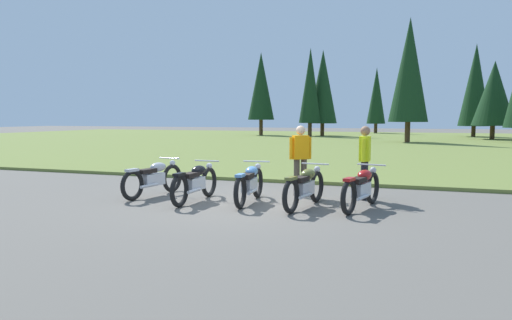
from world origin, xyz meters
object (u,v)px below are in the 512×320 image
(motorcycle_sky_blue, at_px, (250,183))
(motorcycle_olive, at_px, (305,187))
(motorcycle_silver, at_px, (154,178))
(rider_with_back_turned, at_px, (365,158))
(rider_checking_bike, at_px, (300,156))
(motorcycle_red, at_px, (362,188))
(motorcycle_black, at_px, (195,182))

(motorcycle_sky_blue, height_order, motorcycle_olive, same)
(motorcycle_silver, height_order, rider_with_back_turned, rider_with_back_turned)
(motorcycle_silver, distance_m, rider_checking_bike, 3.51)
(rider_with_back_turned, bearing_deg, motorcycle_sky_blue, -151.28)
(rider_with_back_turned, relative_size, rider_checking_bike, 1.00)
(motorcycle_red, xyz_separation_m, rider_with_back_turned, (-0.08, 1.17, 0.51))
(motorcycle_sky_blue, distance_m, motorcycle_red, 2.39)
(motorcycle_sky_blue, height_order, motorcycle_red, same)
(rider_checking_bike, bearing_deg, motorcycle_olive, -72.09)
(motorcycle_silver, xyz_separation_m, motorcycle_black, (1.26, -0.33, 0.00))
(motorcycle_silver, distance_m, motorcycle_olive, 3.72)
(motorcycle_silver, xyz_separation_m, rider_with_back_turned, (4.76, 1.19, 0.51))
(motorcycle_olive, relative_size, rider_checking_bike, 1.25)
(rider_with_back_turned, bearing_deg, motorcycle_silver, -165.94)
(motorcycle_sky_blue, bearing_deg, rider_with_back_turned, 28.72)
(motorcycle_sky_blue, bearing_deg, motorcycle_red, 2.32)
(motorcycle_sky_blue, distance_m, rider_with_back_turned, 2.68)
(rider_with_back_turned, bearing_deg, motorcycle_red, -85.87)
(motorcycle_black, bearing_deg, motorcycle_red, 5.69)
(motorcycle_olive, xyz_separation_m, rider_with_back_turned, (1.05, 1.38, 0.51))
(motorcycle_olive, distance_m, motorcycle_red, 1.15)
(motorcycle_black, bearing_deg, motorcycle_silver, 165.26)
(motorcycle_black, relative_size, motorcycle_olive, 1.00)
(rider_with_back_turned, height_order, rider_checking_bike, same)
(motorcycle_silver, distance_m, rider_with_back_turned, 4.93)
(motorcycle_silver, distance_m, motorcycle_sky_blue, 2.45)
(motorcycle_sky_blue, relative_size, rider_checking_bike, 1.26)
(motorcycle_olive, distance_m, rider_with_back_turned, 1.81)
(motorcycle_silver, relative_size, rider_with_back_turned, 1.25)
(motorcycle_sky_blue, distance_m, rider_checking_bike, 1.60)
(motorcycle_olive, xyz_separation_m, motorcycle_red, (1.13, 0.21, 0.00))
(motorcycle_sky_blue, xyz_separation_m, rider_checking_bike, (0.81, 1.28, 0.51))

